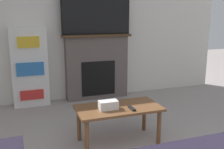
% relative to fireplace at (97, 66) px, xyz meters
% --- Properties ---
extents(wall_back, '(5.78, 0.06, 2.70)m').
position_rel_fireplace_xyz_m(wall_back, '(-0.35, 0.14, 0.76)').
color(wall_back, silver).
rests_on(wall_back, ground_plane).
extents(fireplace, '(1.23, 0.28, 1.18)m').
position_rel_fireplace_xyz_m(fireplace, '(0.00, 0.00, 0.00)').
color(fireplace, '#605651').
rests_on(fireplace, ground_plane).
extents(tv, '(1.24, 0.03, 0.79)m').
position_rel_fireplace_xyz_m(tv, '(0.00, -0.02, 0.98)').
color(tv, black).
rests_on(tv, fireplace).
extents(coffee_table, '(1.00, 0.52, 0.45)m').
position_rel_fireplace_xyz_m(coffee_table, '(-0.24, -1.77, -0.21)').
color(coffee_table, brown).
rests_on(coffee_table, ground_plane).
extents(tissue_box, '(0.22, 0.12, 0.10)m').
position_rel_fireplace_xyz_m(tissue_box, '(-0.38, -1.80, -0.09)').
color(tissue_box, white).
rests_on(tissue_box, coffee_table).
extents(remote_control, '(0.04, 0.15, 0.02)m').
position_rel_fireplace_xyz_m(remote_control, '(-0.13, -1.90, -0.13)').
color(remote_control, black).
rests_on(remote_control, coffee_table).
extents(bookshelf, '(0.58, 0.29, 1.31)m').
position_rel_fireplace_xyz_m(bookshelf, '(-1.17, -0.02, 0.06)').
color(bookshelf, white).
rests_on(bookshelf, ground_plane).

